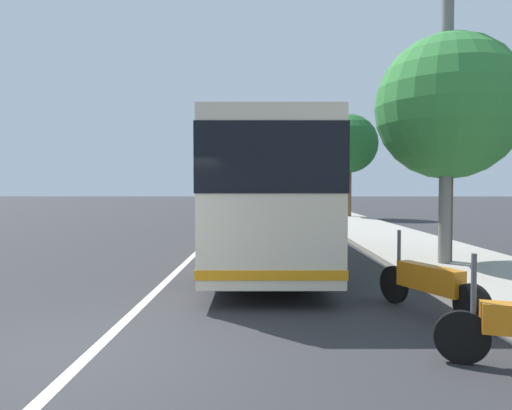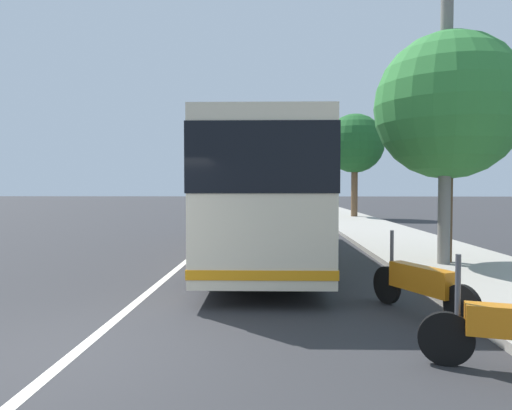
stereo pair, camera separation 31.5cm
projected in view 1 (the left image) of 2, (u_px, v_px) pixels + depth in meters
ground_plane at (86, 358)px, 5.39m from camera, size 220.00×220.00×0.00m
sidewalk_curb at (413, 246)px, 15.25m from camera, size 110.00×3.60×0.14m
lane_divider_line at (202, 248)px, 15.38m from camera, size 110.00×0.16×0.01m
coach_bus at (264, 189)px, 13.43m from camera, size 12.38×2.67×3.33m
motorcycle_angled at (429, 283)px, 7.27m from camera, size 2.07×1.04×1.27m
car_oncoming at (213, 202)px, 44.12m from camera, size 4.72×1.82×1.50m
car_behind_bus at (264, 202)px, 42.46m from camera, size 4.38×2.11×1.54m
roadside_tree_mid_block at (449, 107)px, 11.57m from camera, size 3.60×3.60×5.81m
roadside_tree_far_block at (348, 144)px, 30.52m from camera, size 3.85×3.85×6.86m
utility_pole at (446, 115)px, 11.29m from camera, size 0.29×0.29×7.53m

